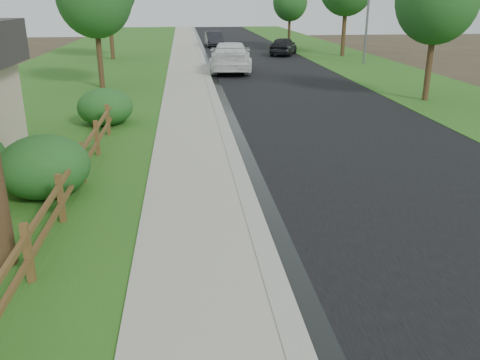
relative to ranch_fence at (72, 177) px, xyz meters
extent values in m
cube|color=black|center=(8.20, 28.60, -0.61)|extent=(8.00, 90.00, 0.02)
cube|color=gray|center=(4.00, 28.60, -0.56)|extent=(0.40, 90.00, 0.12)
cube|color=black|center=(4.35, 28.60, -0.60)|extent=(0.50, 90.00, 0.00)
cube|color=#A5A390|center=(2.70, 28.60, -0.57)|extent=(2.20, 90.00, 0.10)
cube|color=#285F1B|center=(0.80, 28.60, -0.59)|extent=(1.60, 90.00, 0.06)
cube|color=#285F1B|center=(-4.40, 28.60, -0.60)|extent=(9.00, 90.00, 0.04)
cube|color=#285F1B|center=(15.10, 28.60, -0.60)|extent=(6.00, 90.00, 0.04)
cube|color=#52351B|center=(0.00, -3.60, -0.07)|extent=(0.12, 0.12, 1.10)
cube|color=#52351B|center=(0.00, -1.20, -0.07)|extent=(0.12, 0.12, 1.10)
cube|color=#52351B|center=(0.00, 1.20, -0.07)|extent=(0.12, 0.12, 1.10)
cube|color=#52351B|center=(0.00, 3.60, -0.07)|extent=(0.12, 0.12, 1.10)
cube|color=#52351B|center=(0.00, 6.00, -0.07)|extent=(0.12, 0.12, 1.10)
cube|color=#52351B|center=(0.00, 8.40, -0.07)|extent=(0.12, 0.12, 1.10)
cube|color=#52351B|center=(0.00, -4.80, -0.17)|extent=(0.08, 2.35, 0.10)
cube|color=#52351B|center=(0.00, -4.80, 0.23)|extent=(0.08, 2.35, 0.10)
cube|color=#52351B|center=(0.00, -2.40, -0.17)|extent=(0.08, 2.35, 0.10)
cube|color=#52351B|center=(0.00, -2.40, 0.23)|extent=(0.08, 2.35, 0.10)
cube|color=#52351B|center=(0.00, 0.00, -0.17)|extent=(0.08, 2.35, 0.10)
cube|color=#52351B|center=(0.00, 0.00, 0.23)|extent=(0.08, 2.35, 0.10)
cube|color=#52351B|center=(0.00, 2.40, -0.17)|extent=(0.08, 2.35, 0.10)
cube|color=#52351B|center=(0.00, 2.40, 0.23)|extent=(0.08, 2.35, 0.10)
cube|color=#52351B|center=(0.00, 4.80, -0.17)|extent=(0.08, 2.35, 0.10)
cube|color=#52351B|center=(0.00, 4.80, 0.23)|extent=(0.08, 2.35, 0.10)
cube|color=#52351B|center=(0.00, 7.20, -0.17)|extent=(0.08, 2.35, 0.10)
cube|color=#52351B|center=(0.00, 7.20, 0.23)|extent=(0.08, 2.35, 0.10)
imported|color=white|center=(5.60, 21.48, 0.32)|extent=(3.12, 6.52, 1.83)
imported|color=black|center=(10.80, 30.78, 0.12)|extent=(3.15, 4.57, 1.44)
imported|color=black|center=(5.60, 38.95, 0.10)|extent=(1.59, 4.28, 1.40)
cylinder|color=slate|center=(15.36, 24.27, 3.34)|extent=(0.16, 0.16, 7.92)
ellipsoid|color=#1F4C1B|center=(-0.72, 0.47, 0.12)|extent=(2.65, 2.65, 1.48)
ellipsoid|color=#1F4C1B|center=(-0.30, 7.60, 0.07)|extent=(2.52, 2.52, 1.37)
cylinder|color=#392117|center=(-1.64, 15.96, 1.38)|extent=(0.27, 0.27, 3.99)
cylinder|color=#392117|center=(13.58, 10.83, 1.33)|extent=(0.27, 0.27, 3.89)
cylinder|color=#392117|center=(-2.70, 29.07, 1.60)|extent=(0.30, 0.30, 4.43)
cylinder|color=#392117|center=(15.39, 29.52, 1.74)|extent=(0.32, 0.32, 4.72)
cylinder|color=#392117|center=(12.60, 37.47, 1.17)|extent=(0.25, 0.25, 3.58)
ellipsoid|color=#1F4C1B|center=(12.60, 37.47, 3.47)|extent=(3.16, 3.16, 3.47)
camera|label=1|loc=(2.63, -11.27, 3.87)|focal=38.00mm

